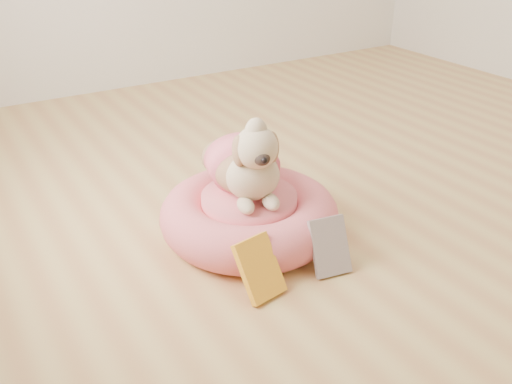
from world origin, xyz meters
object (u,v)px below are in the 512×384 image
pet_bed (249,215)px  book_yellow (259,268)px  dog (245,149)px  book_white (330,246)px

pet_bed → book_yellow: 0.37m
dog → pet_bed: bearing=-81.6°
pet_bed → book_white: bearing=-71.1°
dog → book_white: (0.12, -0.38, -0.26)m
pet_bed → book_white: size_ratio=3.37×
pet_bed → book_yellow: bearing=-115.5°
dog → book_white: size_ratio=2.30×
pet_bed → book_white: (0.12, -0.35, 0.01)m
book_yellow → dog: bearing=56.2°
book_white → pet_bed: bearing=118.3°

